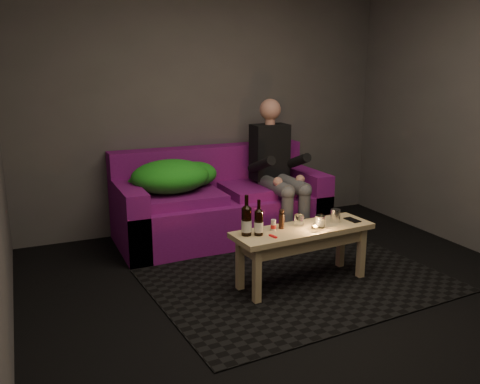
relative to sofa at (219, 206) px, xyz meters
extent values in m
plane|color=black|center=(0.05, -1.82, -0.32)|extent=(4.50, 4.50, 0.00)
plane|color=#4B484B|center=(0.05, 0.43, 0.98)|extent=(4.00, 0.00, 4.00)
cube|color=black|center=(0.17, -1.30, -0.32)|extent=(2.42, 1.84, 0.01)
cube|color=#700E6C|center=(0.00, -0.05, -0.10)|extent=(2.06, 0.93, 0.43)
cube|color=#700E6C|center=(0.00, 0.30, 0.34)|extent=(2.06, 0.23, 0.45)
cube|color=#700E6C|center=(-0.93, -0.05, 0.00)|extent=(0.21, 0.93, 0.64)
cube|color=#700E6C|center=(0.93, -0.05, 0.00)|extent=(0.21, 0.93, 0.64)
cube|color=#700E6C|center=(-0.43, -0.10, 0.15)|extent=(0.77, 0.62, 0.10)
cube|color=#700E6C|center=(0.43, -0.10, 0.15)|extent=(0.77, 0.62, 0.10)
ellipsoid|color=green|center=(-0.51, -0.05, 0.36)|extent=(0.74, 0.58, 0.31)
ellipsoid|color=green|center=(-0.23, 0.09, 0.33)|extent=(0.45, 0.37, 0.25)
ellipsoid|color=green|center=(-0.74, 0.07, 0.29)|extent=(0.33, 0.27, 0.16)
cube|color=black|center=(0.56, 0.00, 0.51)|extent=(0.37, 0.23, 0.57)
sphere|color=tan|center=(0.56, 0.00, 0.95)|extent=(0.22, 0.22, 0.22)
cylinder|color=#4E4F59|center=(0.47, -0.32, 0.23)|extent=(0.14, 0.51, 0.14)
cylinder|color=#4E4F59|center=(0.65, -0.32, 0.23)|extent=(0.14, 0.51, 0.14)
cylinder|color=#4E4F59|center=(0.47, -0.57, -0.06)|extent=(0.11, 0.11, 0.53)
cylinder|color=#4E4F59|center=(0.65, -0.57, -0.06)|extent=(0.11, 0.11, 0.53)
cube|color=black|center=(0.47, -0.63, -0.29)|extent=(0.09, 0.23, 0.06)
cube|color=black|center=(0.65, -0.63, -0.29)|extent=(0.09, 0.23, 0.06)
cube|color=tan|center=(0.17, -1.35, 0.13)|extent=(1.17, 0.45, 0.04)
cube|color=tan|center=(0.17, -1.35, 0.06)|extent=(1.02, 0.36, 0.10)
cube|color=tan|center=(-0.31, -1.52, -0.11)|extent=(0.06, 0.06, 0.43)
cube|color=tan|center=(-0.33, -1.26, -0.11)|extent=(0.06, 0.06, 0.43)
cube|color=tan|center=(0.67, -1.45, -0.11)|extent=(0.06, 0.06, 0.43)
cube|color=tan|center=(0.65, -1.19, -0.11)|extent=(0.06, 0.06, 0.43)
cylinder|color=black|center=(-0.31, -1.34, 0.25)|extent=(0.08, 0.08, 0.21)
cylinder|color=white|center=(-0.31, -1.34, 0.22)|extent=(0.08, 0.08, 0.09)
cone|color=black|center=(-0.31, -1.34, 0.38)|extent=(0.08, 0.08, 0.03)
cylinder|color=black|center=(-0.31, -1.34, 0.41)|extent=(0.03, 0.03, 0.10)
cylinder|color=black|center=(-0.22, -1.37, 0.24)|extent=(0.07, 0.07, 0.18)
cylinder|color=white|center=(-0.22, -1.37, 0.21)|extent=(0.07, 0.07, 0.08)
cone|color=black|center=(-0.22, -1.37, 0.35)|extent=(0.07, 0.07, 0.03)
cylinder|color=black|center=(-0.22, -1.37, 0.38)|extent=(0.03, 0.03, 0.09)
cylinder|color=silver|center=(-0.07, -1.31, 0.19)|extent=(0.05, 0.05, 0.09)
cylinder|color=black|center=(0.01, -1.30, 0.21)|extent=(0.05, 0.05, 0.12)
cylinder|color=white|center=(0.17, -1.30, 0.19)|extent=(0.09, 0.09, 0.09)
cylinder|color=white|center=(0.23, -1.44, 0.17)|extent=(0.05, 0.05, 0.04)
sphere|color=orange|center=(0.23, -1.44, 0.18)|extent=(0.02, 0.02, 0.02)
cylinder|color=white|center=(0.30, -1.40, 0.20)|extent=(0.10, 0.10, 0.10)
cylinder|color=#BBBCC2|center=(0.49, -1.33, 0.20)|extent=(0.10, 0.10, 0.11)
cube|color=black|center=(0.64, -1.35, 0.15)|extent=(0.08, 0.15, 0.01)
cube|color=red|center=(-0.14, -1.45, 0.16)|extent=(0.04, 0.08, 0.01)
camera|label=1|loc=(-1.80, -4.61, 1.39)|focal=38.00mm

